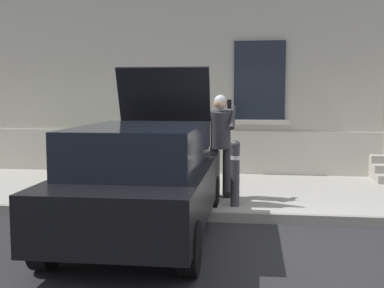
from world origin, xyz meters
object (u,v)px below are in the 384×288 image
at_px(bollard_near_person, 235,171).
at_px(planter_charcoal, 149,156).
at_px(bollard_far_left, 52,167).
at_px(hatchback_car_black, 144,178).
at_px(planter_terracotta, 67,153).
at_px(person_on_phone, 220,139).

bearing_deg(bollard_near_person, planter_charcoal, 127.50).
distance_m(bollard_far_left, planter_charcoal, 2.76).
bearing_deg(hatchback_car_black, bollard_near_person, 48.80).
xyz_separation_m(bollard_near_person, planter_terracotta, (-3.86, 2.79, -0.11)).
distance_m(bollard_near_person, planter_terracotta, 4.76).
relative_size(bollard_near_person, person_on_phone, 0.60).
height_order(bollard_near_person, planter_charcoal, bollard_near_person).
bearing_deg(planter_charcoal, hatchback_car_black, -78.22).
relative_size(hatchback_car_black, planter_charcoal, 4.74).
height_order(hatchback_car_black, planter_terracotta, hatchback_car_black).
distance_m(hatchback_car_black, planter_terracotta, 4.92).
height_order(bollard_near_person, bollard_far_left, same).
bearing_deg(person_on_phone, bollard_far_left, -178.78).
relative_size(bollard_far_left, planter_terracotta, 1.22).
bearing_deg(bollard_near_person, hatchback_car_black, -131.20).
distance_m(bollard_far_left, person_on_phone, 2.83).
distance_m(hatchback_car_black, person_on_phone, 2.15).
bearing_deg(planter_terracotta, bollard_far_left, -73.02).
bearing_deg(person_on_phone, planter_terracotta, 137.15).
bearing_deg(bollard_far_left, bollard_near_person, 0.00).
height_order(hatchback_car_black, bollard_far_left, hatchback_car_black).
height_order(bollard_near_person, planter_terracotta, bollard_near_person).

